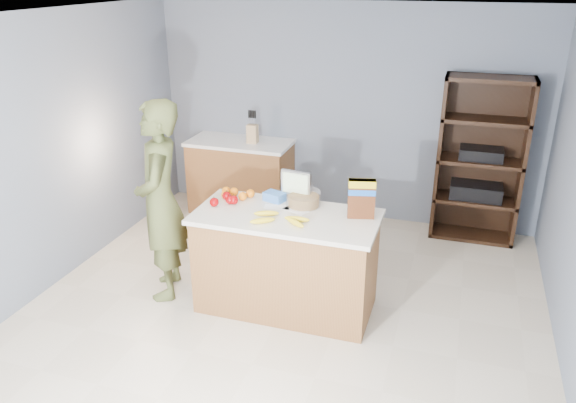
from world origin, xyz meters
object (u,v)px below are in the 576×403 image
(counter_peninsula, at_px, (286,265))
(shelving_unit, at_px, (480,162))
(person, at_px, (161,201))
(cereal_box, at_px, (362,196))
(tv, at_px, (296,184))

(counter_peninsula, distance_m, shelving_unit, 2.61)
(person, height_order, cereal_box, person)
(shelving_unit, distance_m, person, 3.44)
(cereal_box, bearing_deg, person, -172.75)
(counter_peninsula, relative_size, cereal_box, 4.70)
(person, relative_size, tv, 6.45)
(person, xyz_separation_m, tv, (1.13, 0.39, 0.15))
(person, xyz_separation_m, cereal_box, (1.75, 0.22, 0.18))
(counter_peninsula, bearing_deg, tv, 91.72)
(cereal_box, bearing_deg, shelving_unit, 63.73)
(counter_peninsula, relative_size, shelving_unit, 0.87)
(tv, bearing_deg, counter_peninsula, -88.28)
(counter_peninsula, bearing_deg, cereal_box, 12.67)
(shelving_unit, relative_size, tv, 6.38)
(counter_peninsula, xyz_separation_m, tv, (-0.01, 0.31, 0.64))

